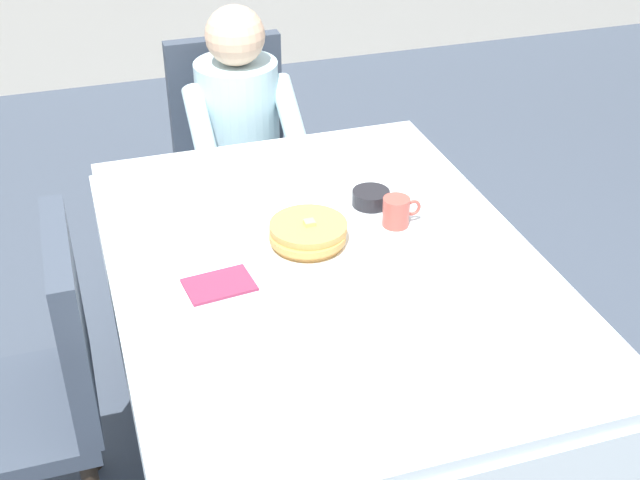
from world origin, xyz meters
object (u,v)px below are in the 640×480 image
at_px(chair_diner, 233,146).
at_px(cup_coffee, 397,212).
at_px(plate_breakfast, 310,245).
at_px(spoon_near_edge, 334,324).
at_px(chair_left_side, 40,379).
at_px(breakfast_stack, 308,234).
at_px(dining_table_main, 327,286).
at_px(diner_person, 240,129).
at_px(syrup_pitcher, 217,227).
at_px(knife_right_of_plate, 378,239).
at_px(fork_left_of_plate, 243,262).
at_px(bowl_butter, 371,198).

distance_m(chair_diner, cup_coffee, 1.12).
bearing_deg(plate_breakfast, spoon_near_edge, -97.33).
distance_m(chair_left_side, breakfast_stack, 0.78).
distance_m(dining_table_main, diner_person, 1.01).
height_order(chair_diner, syrup_pitcher, chair_diner).
xyz_separation_m(dining_table_main, knife_right_of_plate, (0.16, 0.05, 0.09)).
xyz_separation_m(dining_table_main, syrup_pitcher, (-0.26, 0.19, 0.13)).
bearing_deg(diner_person, fork_left_of_plate, 77.45).
xyz_separation_m(breakfast_stack, spoon_near_edge, (-0.04, -0.34, -0.04)).
height_order(chair_left_side, breakfast_stack, chair_left_side).
height_order(chair_diner, knife_right_of_plate, chair_diner).
bearing_deg(chair_left_side, plate_breakfast, -84.72).
relative_size(diner_person, breakfast_stack, 5.08).
xyz_separation_m(diner_person, knife_right_of_plate, (0.17, -0.97, 0.07)).
bearing_deg(spoon_near_edge, knife_right_of_plate, 37.90).
relative_size(cup_coffee, bowl_butter, 1.03).
distance_m(fork_left_of_plate, spoon_near_edge, 0.35).
relative_size(chair_left_side, syrup_pitcher, 11.62).
distance_m(dining_table_main, spoon_near_edge, 0.30).
bearing_deg(cup_coffee, spoon_near_edge, -129.46).
bearing_deg(knife_right_of_plate, fork_left_of_plate, 92.18).
distance_m(bowl_butter, fork_left_of_plate, 0.47).
height_order(diner_person, cup_coffee, diner_person).
height_order(bowl_butter, spoon_near_edge, bowl_butter).
distance_m(chair_left_side, fork_left_of_plate, 0.59).
xyz_separation_m(diner_person, fork_left_of_plate, (-0.21, -0.97, 0.07)).
xyz_separation_m(chair_diner, spoon_near_edge, (-0.07, -1.44, 0.21)).
bearing_deg(fork_left_of_plate, bowl_butter, -68.09).
height_order(chair_left_side, bowl_butter, chair_left_side).
bearing_deg(spoon_near_edge, breakfast_stack, 67.43).
distance_m(plate_breakfast, cup_coffee, 0.27).
bearing_deg(chair_diner, plate_breakfast, 88.71).
distance_m(chair_diner, fork_left_of_plate, 1.16).
distance_m(diner_person, fork_left_of_plate, 0.99).
bearing_deg(cup_coffee, knife_right_of_plate, -142.97).
height_order(dining_table_main, spoon_near_edge, spoon_near_edge).
bearing_deg(syrup_pitcher, spoon_near_edge, -68.21).
bearing_deg(dining_table_main, cup_coffee, 24.16).
xyz_separation_m(dining_table_main, bowl_butter, (0.21, 0.24, 0.11)).
xyz_separation_m(chair_diner, diner_person, (-0.00, -0.16, 0.14)).
xyz_separation_m(dining_table_main, chair_diner, (-0.00, 1.17, -0.12)).
distance_m(diner_person, plate_breakfast, 0.95).
height_order(dining_table_main, knife_right_of_plate, knife_right_of_plate).
bearing_deg(diner_person, chair_left_side, 52.90).
xyz_separation_m(breakfast_stack, fork_left_of_plate, (-0.19, -0.02, -0.04)).
height_order(chair_diner, cup_coffee, chair_diner).
relative_size(plate_breakfast, fork_left_of_plate, 1.56).
bearing_deg(chair_diner, spoon_near_edge, 87.28).
distance_m(chair_diner, spoon_near_edge, 1.46).
xyz_separation_m(chair_left_side, syrup_pitcher, (0.51, 0.19, 0.25)).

